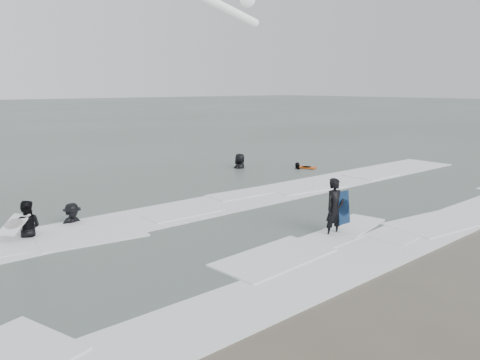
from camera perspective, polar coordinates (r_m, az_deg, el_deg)
ground at (r=13.27m, az=14.15°, el=-7.94°), size 320.00×320.00×0.00m
surfer_centre at (r=13.98m, az=11.35°, el=-6.81°), size 0.69×0.50×1.76m
surfer_wading at (r=14.92m, az=-24.44°, el=-6.47°), size 1.02×0.94×1.67m
surfer_breaker at (r=15.74m, az=-19.71°, el=-5.20°), size 1.05×0.66×1.56m
surfer_right_near at (r=24.70m, az=7.00°, el=1.22°), size 0.91×0.92×1.56m
surfer_right_far at (r=24.80m, az=-0.01°, el=1.35°), size 1.15×1.01×1.98m
surf_foam at (r=15.58m, az=3.08°, el=-4.54°), size 30.03×9.06×0.09m
bodyboards at (r=17.10m, az=0.16°, el=-1.51°), size 16.04×8.86×1.25m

